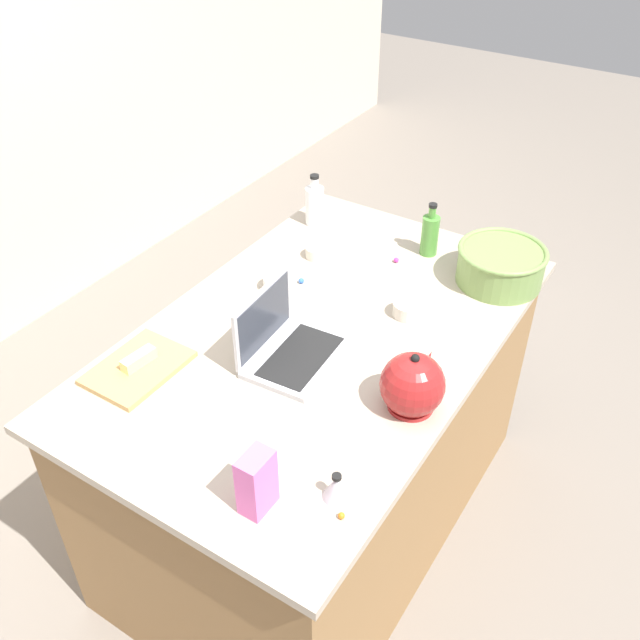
% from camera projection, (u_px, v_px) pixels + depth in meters
% --- Properties ---
extents(ground_plane, '(12.00, 12.00, 0.00)m').
position_uv_depth(ground_plane, '(320.00, 512.00, 2.76)').
color(ground_plane, slate).
extents(island_counter, '(1.60, 1.00, 0.90)m').
position_uv_depth(island_counter, '(320.00, 432.00, 2.49)').
color(island_counter, olive).
rests_on(island_counter, ground).
extents(laptop, '(0.32, 0.25, 0.22)m').
position_uv_depth(laptop, '(286.00, 344.00, 2.10)').
color(laptop, '#B7B7BC').
rests_on(laptop, island_counter).
extents(mixing_bowl_large, '(0.30, 0.30, 0.13)m').
position_uv_depth(mixing_bowl_large, '(501.00, 265.00, 2.40)').
color(mixing_bowl_large, '#72934C').
rests_on(mixing_bowl_large, island_counter).
extents(bottle_olive, '(0.06, 0.06, 0.20)m').
position_uv_depth(bottle_olive, '(430.00, 234.00, 2.54)').
color(bottle_olive, '#4C8C38').
rests_on(bottle_olive, island_counter).
extents(bottle_vinegar, '(0.07, 0.07, 0.21)m').
position_uv_depth(bottle_vinegar, '(315.00, 205.00, 2.72)').
color(bottle_vinegar, white).
rests_on(bottle_vinegar, island_counter).
extents(kettle, '(0.21, 0.18, 0.20)m').
position_uv_depth(kettle, '(413.00, 385.00, 1.91)').
color(kettle, maroon).
rests_on(kettle, island_counter).
extents(cutting_board, '(0.29, 0.21, 0.02)m').
position_uv_depth(cutting_board, '(138.00, 368.00, 2.07)').
color(cutting_board, tan).
rests_on(cutting_board, island_counter).
extents(butter_stick_left, '(0.11, 0.05, 0.04)m').
position_uv_depth(butter_stick_left, '(139.00, 359.00, 2.06)').
color(butter_stick_left, '#F4E58C').
rests_on(butter_stick_left, cutting_board).
extents(ramekin_small, '(0.08, 0.08, 0.04)m').
position_uv_depth(ramekin_small, '(317.00, 252.00, 2.56)').
color(ramekin_small, beige).
rests_on(ramekin_small, island_counter).
extents(ramekin_medium, '(0.10, 0.10, 0.05)m').
position_uv_depth(ramekin_medium, '(278.00, 283.00, 2.39)').
color(ramekin_medium, white).
rests_on(ramekin_medium, island_counter).
extents(ramekin_wide, '(0.10, 0.10, 0.05)m').
position_uv_depth(ramekin_wide, '(408.00, 309.00, 2.28)').
color(ramekin_wide, beige).
rests_on(ramekin_wide, island_counter).
extents(kitchen_timer, '(0.07, 0.07, 0.08)m').
position_uv_depth(kitchen_timer, '(336.00, 487.00, 1.69)').
color(kitchen_timer, '#B2B2B7').
rests_on(kitchen_timer, island_counter).
extents(candy_bag, '(0.09, 0.06, 0.17)m').
position_uv_depth(candy_bag, '(257.00, 482.00, 1.64)').
color(candy_bag, pink).
rests_on(candy_bag, island_counter).
extents(candy_0, '(0.02, 0.02, 0.02)m').
position_uv_depth(candy_0, '(301.00, 281.00, 2.43)').
color(candy_0, blue).
rests_on(candy_0, island_counter).
extents(candy_1, '(0.02, 0.02, 0.02)m').
position_uv_depth(candy_1, '(262.00, 309.00, 2.30)').
color(candy_1, blue).
rests_on(candy_1, island_counter).
extents(candy_2, '(0.02, 0.02, 0.02)m').
position_uv_depth(candy_2, '(396.00, 260.00, 2.54)').
color(candy_2, '#CC3399').
rests_on(candy_2, island_counter).
extents(candy_3, '(0.02, 0.02, 0.02)m').
position_uv_depth(candy_3, '(341.00, 516.00, 1.65)').
color(candy_3, orange).
rests_on(candy_3, island_counter).
extents(candy_4, '(0.02, 0.02, 0.02)m').
position_uv_depth(candy_4, '(480.00, 265.00, 2.52)').
color(candy_4, '#CC3399').
rests_on(candy_4, island_counter).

